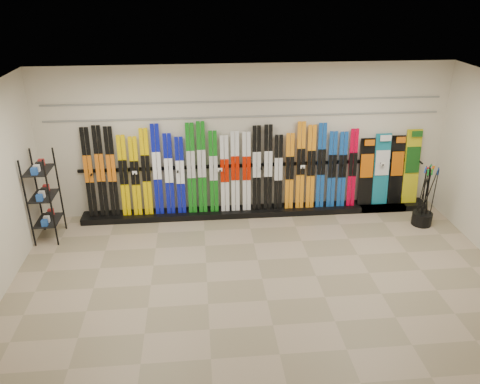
{
  "coord_description": "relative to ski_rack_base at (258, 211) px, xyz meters",
  "views": [
    {
      "loc": [
        -0.95,
        -6.2,
        4.44
      ],
      "look_at": [
        -0.26,
        1.0,
        1.1
      ],
      "focal_mm": 35.0,
      "sensor_mm": 36.0,
      "label": 1
    }
  ],
  "objects": [
    {
      "name": "pole_bin",
      "position": [
        3.15,
        -0.75,
        0.07
      ],
      "size": [
        0.38,
        0.38,
        0.25
      ],
      "primitive_type": "cylinder",
      "color": "black",
      "rests_on": "floor"
    },
    {
      "name": "floor",
      "position": [
        -0.22,
        -2.28,
        -0.06
      ],
      "size": [
        8.0,
        8.0,
        0.0
      ],
      "primitive_type": "plane",
      "color": "gray",
      "rests_on": "ground"
    },
    {
      "name": "back_wall",
      "position": [
        -0.22,
        0.22,
        1.44
      ],
      "size": [
        8.0,
        0.0,
        8.0
      ],
      "primitive_type": "plane",
      "rotation": [
        1.57,
        0.0,
        0.0
      ],
      "color": "beige",
      "rests_on": "floor"
    },
    {
      "name": "skis",
      "position": [
        -0.71,
        0.04,
        0.9
      ],
      "size": [
        5.37,
        0.21,
        1.84
      ],
      "color": "black",
      "rests_on": "ski_rack_base"
    },
    {
      "name": "snowboards",
      "position": [
        2.72,
        0.07,
        0.79
      ],
      "size": [
        1.27,
        0.24,
        1.54
      ],
      "color": "black",
      "rests_on": "ski_rack_base"
    },
    {
      "name": "ski_rack_base",
      "position": [
        0.0,
        0.0,
        0.0
      ],
      "size": [
        8.0,
        0.4,
        0.12
      ],
      "primitive_type": "cube",
      "color": "black",
      "rests_on": "floor"
    },
    {
      "name": "slatwall_rail_0",
      "position": [
        -0.22,
        0.2,
        1.94
      ],
      "size": [
        7.6,
        0.02,
        0.03
      ],
      "primitive_type": "cube",
      "color": "gray",
      "rests_on": "back_wall"
    },
    {
      "name": "accessory_rack",
      "position": [
        -3.97,
        -0.58,
        0.77
      ],
      "size": [
        0.4,
        0.6,
        1.66
      ],
      "primitive_type": "cube",
      "color": "black",
      "rests_on": "floor"
    },
    {
      "name": "ski_poles",
      "position": [
        3.16,
        -0.74,
        0.55
      ],
      "size": [
        0.32,
        0.31,
        1.18
      ],
      "color": "black",
      "rests_on": "pole_bin"
    },
    {
      "name": "slatwall_rail_1",
      "position": [
        -0.22,
        0.2,
        2.24
      ],
      "size": [
        7.6,
        0.02,
        0.03
      ],
      "primitive_type": "cube",
      "color": "gray",
      "rests_on": "back_wall"
    },
    {
      "name": "ceiling",
      "position": [
        -0.22,
        -2.28,
        2.94
      ],
      "size": [
        8.0,
        8.0,
        0.0
      ],
      "primitive_type": "plane",
      "rotation": [
        3.14,
        0.0,
        0.0
      ],
      "color": "silver",
      "rests_on": "back_wall"
    }
  ]
}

